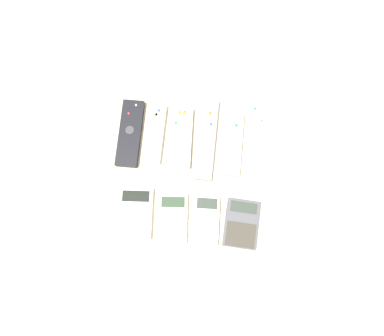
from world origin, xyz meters
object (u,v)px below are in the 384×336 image
remote_5 (258,144)px  calculator_1 (173,219)px  calculator_3 (242,224)px  calculator_2 (206,220)px  remote_1 (155,134)px  remote_0 (130,133)px  remote_2 (180,138)px  remote_3 (206,140)px  calculator_0 (135,214)px  remote_4 (231,144)px

remote_5 → calculator_1: 0.29m
calculator_3 → calculator_2: bearing=-177.3°
remote_1 → remote_5: size_ratio=0.72×
calculator_2 → remote_0: bearing=134.6°
remote_2 → calculator_1: 0.21m
remote_3 → remote_5: bearing=1.6°
remote_0 → calculator_2: 0.30m
remote_3 → remote_5: same height
remote_0 → remote_1: remote_0 is taller
calculator_2 → calculator_3: same height
remote_1 → calculator_0: 0.21m
remote_2 → calculator_2: (0.08, -0.21, -0.00)m
calculator_3 → remote_1: bearing=141.6°
remote_0 → calculator_1: remote_0 is taller
remote_2 → remote_3: (0.07, 0.00, -0.00)m
remote_3 → calculator_2: bearing=-84.4°
remote_5 → calculator_2: size_ratio=1.80×
remote_2 → remote_5: remote_2 is taller
remote_3 → calculator_2: size_ratio=1.78×
calculator_1 → remote_3: bearing=68.9°
remote_2 → remote_3: bearing=-0.6°
remote_2 → remote_4: size_ratio=0.95×
calculator_2 → remote_2: bearing=110.8°
remote_4 → calculator_2: remote_4 is taller
remote_4 → calculator_0: bearing=-137.4°
calculator_1 → remote_4: bearing=53.7°
remote_0 → remote_5: bearing=0.3°
remote_4 → remote_5: bearing=6.5°
remote_0 → remote_4: size_ratio=1.04×
remote_0 → remote_5: (0.33, -0.00, -0.00)m
remote_1 → calculator_2: size_ratio=1.29×
remote_4 → calculator_1: bearing=-121.8°
remote_3 → calculator_3: bearing=-62.4°
remote_4 → calculator_0: (-0.22, -0.20, -0.00)m
remote_2 → calculator_0: (-0.09, -0.20, -0.00)m
remote_2 → calculator_0: bearing=-116.0°
remote_1 → remote_4: bearing=-1.9°
remote_2 → calculator_2: bearing=-69.6°
remote_5 → remote_3: bearing=179.2°
remote_0 → remote_2: (0.13, -0.00, 0.00)m
remote_1 → remote_4: (0.20, -0.01, 0.00)m
remote_3 → remote_5: (0.13, -0.00, -0.00)m
remote_5 → calculator_3: size_ratio=1.77×
calculator_2 → calculator_3: (0.09, -0.00, -0.00)m
calculator_0 → calculator_1: 0.09m
remote_0 → remote_4: 0.26m
remote_2 → calculator_1: size_ratio=1.32×
remote_2 → remote_4: (0.13, -0.01, 0.00)m
remote_1 → calculator_3: 0.32m
calculator_1 → calculator_2: 0.08m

